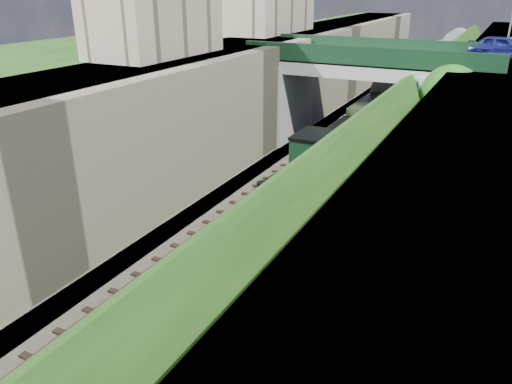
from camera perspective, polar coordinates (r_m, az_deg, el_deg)
ground at (r=16.78m, az=-12.45°, el=-17.76°), size 160.00×160.00×0.00m
trackbed at (r=32.58m, az=9.84°, el=3.27°), size 10.00×90.00×0.20m
retaining_wall at (r=33.56m, az=1.12°, el=10.21°), size 1.00×90.00×7.00m
street_plateau_left at (r=35.18m, az=-4.12°, el=10.74°), size 6.00×90.00×7.00m
embankment_slope at (r=30.87m, az=19.16°, el=6.50°), size 4.49×90.00×6.36m
track_left at (r=33.12m, az=6.55°, el=4.05°), size 2.50×90.00×0.20m
track_right at (r=32.23m, az=11.88°, el=3.17°), size 2.50×90.00×0.20m
road_bridge at (r=35.07m, az=13.78°, el=11.08°), size 16.00×6.40×7.25m
building_near at (r=29.79m, az=-11.52°, el=18.90°), size 4.00×8.00×4.00m
tree at (r=31.69m, az=21.59°, el=10.03°), size 3.60×3.80×6.60m
car_blue at (r=36.98m, az=26.32°, el=14.60°), size 4.46×2.24×1.46m
locomotive at (r=22.50m, az=5.13°, el=-0.58°), size 3.10×10.23×3.83m
tender at (r=29.14m, az=10.55°, el=4.04°), size 2.70×6.00×3.05m
coach_front at (r=40.89m, az=15.82°, el=9.55°), size 2.90×18.00×3.70m
coach_middle at (r=59.17m, az=19.72°, el=12.94°), size 2.90×18.00×3.70m
coach_rear at (r=77.70m, az=21.80°, el=14.70°), size 2.90×18.00×3.70m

